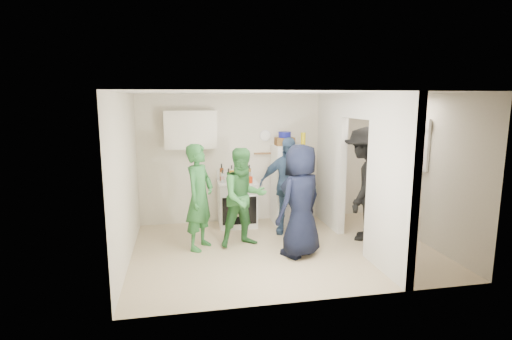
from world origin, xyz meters
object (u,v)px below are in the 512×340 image
(stove, at_px, (237,203))
(person_navy, at_px, (300,201))
(person_green_center, at_px, (244,198))
(yellow_cup_stack_top, at_px, (303,139))
(person_green_left, at_px, (199,197))
(blue_bowl, at_px, (285,135))
(person_denim, at_px, (287,186))
(fridge, at_px, (290,185))
(wicker_basket, at_px, (285,141))
(person_nook, at_px, (364,184))

(stove, bearing_deg, person_navy, -65.71)
(person_green_center, bearing_deg, yellow_cup_stack_top, 23.03)
(person_green_left, bearing_deg, yellow_cup_stack_top, -34.21)
(blue_bowl, distance_m, person_denim, 1.05)
(blue_bowl, distance_m, person_green_left, 2.19)
(yellow_cup_stack_top, bearing_deg, blue_bowl, 154.89)
(stove, relative_size, person_green_left, 0.51)
(blue_bowl, xyz_separation_m, person_green_left, (-1.69, -1.08, -0.88))
(fridge, distance_m, person_green_center, 1.49)
(stove, xyz_separation_m, wicker_basket, (0.93, 0.02, 1.17))
(person_nook, bearing_deg, wicker_basket, -101.94)
(blue_bowl, bearing_deg, fridge, -26.57)
(blue_bowl, distance_m, person_green_center, 1.73)
(wicker_basket, distance_m, person_green_center, 1.66)
(blue_bowl, bearing_deg, person_green_left, -147.41)
(fridge, relative_size, wicker_basket, 4.38)
(wicker_basket, xyz_separation_m, yellow_cup_stack_top, (0.32, -0.15, 0.05))
(stove, height_order, wicker_basket, wicker_basket)
(person_denim, xyz_separation_m, person_navy, (-0.09, -1.07, -0.00))
(person_denim, bearing_deg, yellow_cup_stack_top, 70.72)
(stove, relative_size, person_navy, 0.50)
(wicker_basket, xyz_separation_m, blue_bowl, (0.00, 0.00, 0.13))
(stove, bearing_deg, wicker_basket, 1.23)
(stove, distance_m, person_navy, 1.86)
(person_green_center, relative_size, person_navy, 0.94)
(fridge, relative_size, person_nook, 0.79)
(yellow_cup_stack_top, xyz_separation_m, person_green_left, (-2.01, -0.93, -0.80))
(blue_bowl, xyz_separation_m, person_navy, (-0.19, -1.67, -0.87))
(blue_bowl, bearing_deg, person_green_center, -131.70)
(person_green_center, xyz_separation_m, person_navy, (0.78, -0.58, 0.05))
(blue_bowl, relative_size, person_green_center, 0.15)
(yellow_cup_stack_top, bearing_deg, person_green_left, -155.17)
(stove, bearing_deg, person_green_center, -92.23)
(yellow_cup_stack_top, distance_m, person_green_left, 2.35)
(fridge, relative_size, person_green_center, 0.94)
(wicker_basket, relative_size, person_green_center, 0.21)
(stove, bearing_deg, person_denim, -34.65)
(person_navy, bearing_deg, yellow_cup_stack_top, -141.87)
(fridge, relative_size, blue_bowl, 6.38)
(person_green_left, relative_size, person_navy, 0.98)
(wicker_basket, relative_size, blue_bowl, 1.46)
(stove, distance_m, person_nook, 2.39)
(person_green_left, bearing_deg, stove, -4.70)
(wicker_basket, xyz_separation_m, person_denim, (-0.10, -0.60, -0.73))
(fridge, height_order, person_nook, person_nook)
(blue_bowl, relative_size, person_navy, 0.14)
(fridge, distance_m, blue_bowl, 0.98)
(fridge, bearing_deg, stove, 178.33)
(person_navy, bearing_deg, person_green_center, -69.71)
(blue_bowl, distance_m, yellow_cup_stack_top, 0.36)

